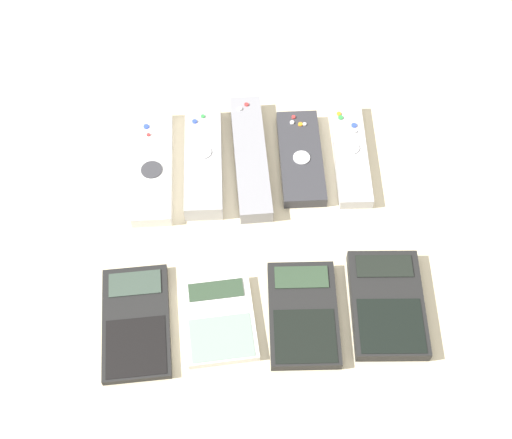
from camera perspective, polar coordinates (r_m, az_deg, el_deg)
ground_plane at (r=0.94m, az=0.13°, el=-1.96°), size 3.00×3.00×0.00m
remote_0 at (r=1.01m, az=-8.27°, el=4.31°), size 0.06×0.19×0.02m
remote_1 at (r=1.01m, az=-4.23°, el=4.83°), size 0.06×0.19×0.03m
remote_2 at (r=1.01m, az=-0.42°, el=5.02°), size 0.05×0.21×0.02m
remote_3 at (r=1.01m, az=3.61°, el=4.95°), size 0.06×0.16×0.02m
remote_4 at (r=1.02m, az=7.57°, el=5.26°), size 0.05×0.18×0.02m
calculator_0 at (r=0.90m, az=-9.58°, el=-8.09°), size 0.09×0.15×0.01m
calculator_1 at (r=0.88m, az=-2.95°, el=-8.03°), size 0.09×0.12×0.01m
calculator_2 at (r=0.89m, az=3.80°, el=-7.56°), size 0.09×0.14×0.02m
calculator_3 at (r=0.90m, az=10.45°, el=-6.67°), size 0.10×0.15×0.02m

